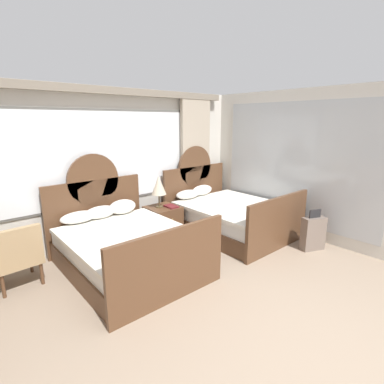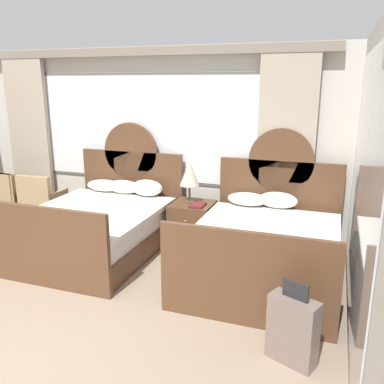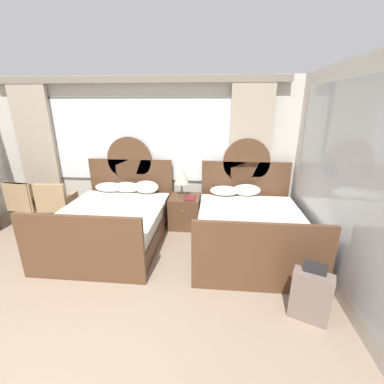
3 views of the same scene
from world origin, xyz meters
name	(u,v)px [view 1 (image 1 of 3)]	position (x,y,z in m)	size (l,w,h in m)	color
ground_plane	(306,379)	(0.00, 0.00, 0.00)	(24.00, 24.00, 0.00)	gray
wall_back_window	(100,164)	(0.00, 3.89, 1.41)	(5.92, 0.22, 2.70)	beige
wall_right_mirror	(310,166)	(2.99, 1.67, 1.35)	(0.08, 4.49, 2.70)	beige
bed_near_window	(125,246)	(-0.20, 2.76, 0.35)	(1.66, 2.16, 1.62)	brown
bed_near_mirror	(229,215)	(2.04, 2.75, 0.34)	(1.66, 2.16, 1.62)	brown
nightstand_between_beds	(163,222)	(0.92, 3.38, 0.29)	(0.56, 0.58, 0.59)	brown
table_lamp_on_nightstand	(159,186)	(0.87, 3.41, 1.00)	(0.27, 0.27, 0.59)	brown
book_on_nightstand	(171,206)	(1.03, 3.27, 0.60)	(0.18, 0.26, 0.03)	maroon
armchair_by_window_left	(16,254)	(-1.51, 3.24, 0.46)	(0.59, 0.59, 0.85)	tan
suitcase_on_floor	(313,233)	(2.52, 1.27, 0.29)	(0.43, 0.31, 0.71)	#75665B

